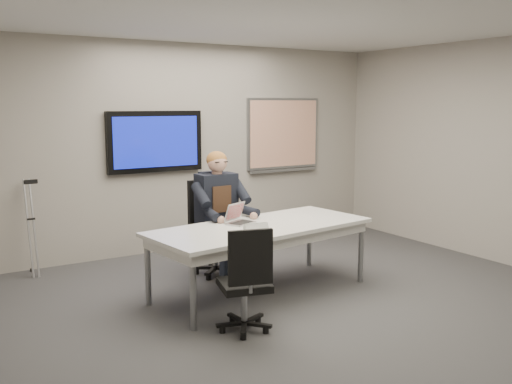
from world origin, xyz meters
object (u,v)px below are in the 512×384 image
office_chair_near (246,299)px  seated_person (224,229)px  office_chair_far (213,245)px  laptop (238,218)px  conference_table (261,233)px

office_chair_near → seated_person: seated_person is taller
office_chair_far → laptop: office_chair_far is taller
seated_person → laptop: 0.45m
office_chair_far → seated_person: size_ratio=0.76×
conference_table → laptop: (-0.15, 0.22, 0.14)m
office_chair_near → laptop: size_ratio=2.53×
office_chair_far → seated_person: 0.36m
office_chair_far → office_chair_near: office_chair_far is taller
office_chair_far → office_chair_near: 1.82m
laptop → conference_table: bearing=-80.5°
office_chair_near → office_chair_far: bearing=-93.4°
office_chair_far → laptop: (-0.04, -0.67, 0.44)m
office_chair_far → laptop: 0.80m
conference_table → laptop: size_ratio=6.56×
conference_table → seated_person: size_ratio=1.70×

